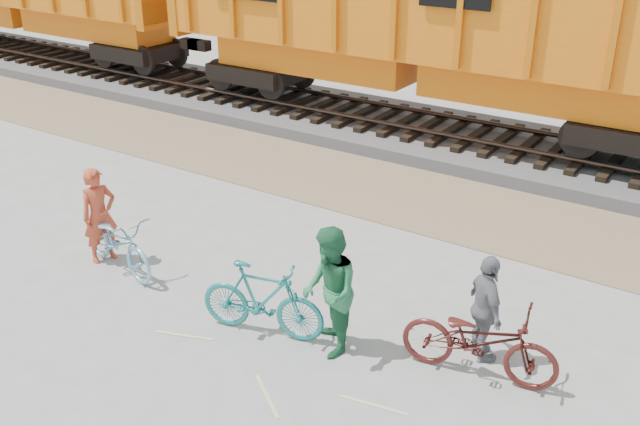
# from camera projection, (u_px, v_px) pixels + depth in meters

# --- Properties ---
(ground) EXTENTS (120.00, 120.00, 0.00)m
(ground) POSITION_uv_depth(u_px,v_px,m) (274.00, 331.00, 10.29)
(ground) COLOR #9E9E99
(ground) RESTS_ON ground
(gravel_strip) EXTENTS (120.00, 3.00, 0.02)m
(gravel_strip) POSITION_uv_depth(u_px,v_px,m) (438.00, 203.00, 14.44)
(gravel_strip) COLOR #93785B
(gravel_strip) RESTS_ON ground
(ballast_bed) EXTENTS (120.00, 4.00, 0.30)m
(ballast_bed) POSITION_uv_depth(u_px,v_px,m) (501.00, 148.00, 17.03)
(ballast_bed) COLOR slate
(ballast_bed) RESTS_ON ground
(track) EXTENTS (120.00, 2.60, 0.24)m
(track) POSITION_uv_depth(u_px,v_px,m) (502.00, 136.00, 16.89)
(track) COLOR black
(track) RESTS_ON ballast_bed
(hopper_car_center) EXTENTS (14.00, 3.13, 4.65)m
(hopper_car_center) POSITION_uv_depth(u_px,v_px,m) (425.00, 18.00, 16.95)
(hopper_car_center) COLOR black
(hopper_car_center) RESTS_ON track
(bicycle_blue) EXTENTS (2.04, 1.04, 1.02)m
(bicycle_blue) POSITION_uv_depth(u_px,v_px,m) (117.00, 242.00, 11.76)
(bicycle_blue) COLOR #80B7D1
(bicycle_blue) RESTS_ON ground
(bicycle_teal) EXTENTS (1.92, 0.96, 1.11)m
(bicycle_teal) POSITION_uv_depth(u_px,v_px,m) (262.00, 300.00, 10.03)
(bicycle_teal) COLOR #1F7C79
(bicycle_teal) RESTS_ON ground
(bicycle_maroon) EXTENTS (2.13, 1.05, 1.07)m
(bicycle_maroon) POSITION_uv_depth(u_px,v_px,m) (479.00, 341.00, 9.16)
(bicycle_maroon) COLOR #501B17
(bicycle_maroon) RESTS_ON ground
(person_solo) EXTENTS (0.55, 0.69, 1.66)m
(person_solo) POSITION_uv_depth(u_px,v_px,m) (99.00, 215.00, 11.95)
(person_solo) COLOR #BD4428
(person_solo) RESTS_ON ground
(person_man) EXTENTS (1.11, 1.13, 1.84)m
(person_man) POSITION_uv_depth(u_px,v_px,m) (329.00, 292.00, 9.52)
(person_man) COLOR #266E42
(person_man) RESTS_ON ground
(person_woman) EXTENTS (0.89, 0.92, 1.55)m
(person_woman) POSITION_uv_depth(u_px,v_px,m) (486.00, 309.00, 9.41)
(person_woman) COLOR slate
(person_woman) RESTS_ON ground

